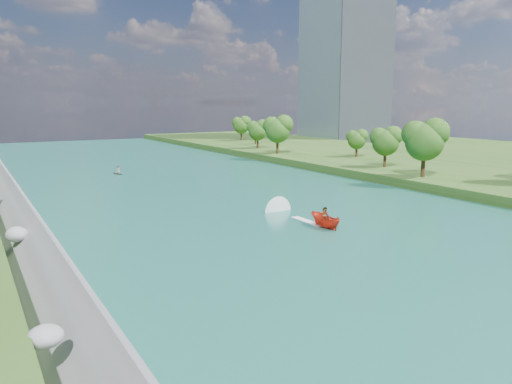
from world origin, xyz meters
TOP-DOWN VIEW (x-y plane):
  - ground at (0.00, 0.00)m, footprint 260.00×260.00m
  - river_water at (0.00, 20.00)m, footprint 55.00×240.00m
  - berm_east at (49.50, 20.00)m, footprint 44.00×240.00m
  - riprap_bank at (-25.86, 18.89)m, footprint 4.30×236.00m
  - office_tower at (82.50, 95.00)m, footprint 22.00×22.00m
  - trees_east at (37.41, 23.40)m, footprint 17.86×139.82m
  - motorboat at (2.47, 4.01)m, footprint 3.60×18.89m
  - raft at (-5.56, 52.14)m, footprint 2.44×2.90m

SIDE VIEW (x-z plane):
  - ground at x=0.00m, z-range 0.00..0.00m
  - river_water at x=0.00m, z-range 0.00..0.10m
  - raft at x=-5.56m, z-range -0.34..1.23m
  - berm_east at x=49.50m, z-range 0.00..1.50m
  - motorboat at x=2.47m, z-range -0.28..1.88m
  - riprap_bank at x=-25.86m, z-range -0.40..4.05m
  - trees_east at x=37.41m, z-range 0.85..11.68m
  - office_tower at x=82.50m, z-range 0.00..60.00m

